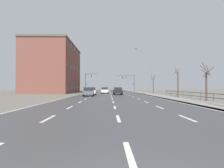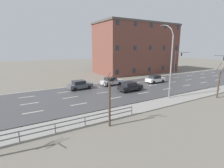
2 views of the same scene
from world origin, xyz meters
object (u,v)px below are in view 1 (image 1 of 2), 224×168
at_px(car_mid_centre, 118,91).
at_px(street_lamp_midground, 144,72).
at_px(car_near_left, 92,91).
at_px(car_near_right, 88,92).
at_px(car_distant, 105,90).
at_px(traffic_signal_right, 129,80).
at_px(brick_building, 54,69).
at_px(traffic_signal_left, 88,80).

bearing_deg(car_mid_centre, street_lamp_midground, 18.62).
xyz_separation_m(car_near_left, car_mid_centre, (5.45, 0.33, 0.00)).
bearing_deg(car_mid_centre, car_near_right, -131.67).
bearing_deg(car_distant, street_lamp_midground, -36.65).
xyz_separation_m(car_mid_centre, car_near_right, (-5.46, -6.64, 0.00)).
bearing_deg(street_lamp_midground, traffic_signal_right, 93.13).
distance_m(traffic_signal_right, brick_building, 23.83).
relative_size(car_near_left, car_distant, 1.01).
bearing_deg(car_near_left, car_near_right, -92.41).
bearing_deg(brick_building, traffic_signal_left, 38.22).
distance_m(traffic_signal_left, car_near_right, 29.08).
bearing_deg(car_near_left, car_mid_centre, 1.22).
distance_m(car_near_right, brick_building, 25.59).
xyz_separation_m(street_lamp_midground, traffic_signal_right, (-1.13, 20.66, -1.09)).
height_order(traffic_signal_left, car_mid_centre, traffic_signal_left).
relative_size(traffic_signal_right, brick_building, 0.26).
bearing_deg(car_near_left, traffic_signal_right, 63.76).
distance_m(street_lamp_midground, car_near_right, 15.15).
bearing_deg(traffic_signal_right, traffic_signal_left, -176.38).
distance_m(street_lamp_midground, brick_building, 26.81).
distance_m(car_distant, car_near_right, 15.44).
height_order(street_lamp_midground, traffic_signal_right, street_lamp_midground).
bearing_deg(car_mid_centre, traffic_signal_left, 109.10).
bearing_deg(traffic_signal_left, car_distant, -67.08).
relative_size(traffic_signal_left, car_near_right, 1.46).
bearing_deg(street_lamp_midground, car_near_right, -142.12).
bearing_deg(car_distant, brick_building, 154.19).
xyz_separation_m(street_lamp_midground, car_distant, (-8.93, 6.29, -4.22)).
bearing_deg(car_mid_centre, car_near_left, -178.71).
xyz_separation_m(car_near_left, car_distant, (2.54, 8.92, 0.00)).
distance_m(traffic_signal_right, traffic_signal_left, 13.54).
height_order(car_near_left, car_mid_centre, same).
bearing_deg(car_distant, car_near_right, -101.00).
distance_m(traffic_signal_left, car_near_left, 22.87).
bearing_deg(brick_building, car_distant, -24.33).
relative_size(street_lamp_midground, car_mid_centre, 2.46).
bearing_deg(car_near_right, street_lamp_midground, 34.68).
relative_size(car_distant, brick_building, 0.18).
bearing_deg(car_mid_centre, brick_building, 136.79).
xyz_separation_m(traffic_signal_left, car_near_right, (3.16, -28.74, -3.15)).
bearing_deg(car_near_left, street_lamp_midground, 10.60).
xyz_separation_m(car_mid_centre, brick_building, (-17.44, 15.15, 6.05)).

